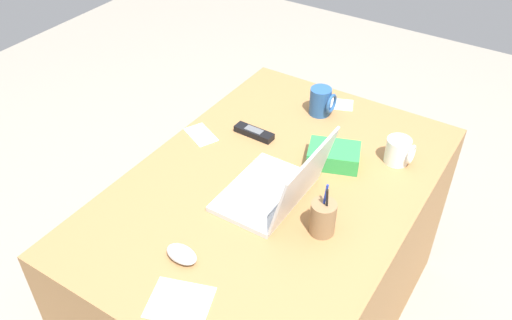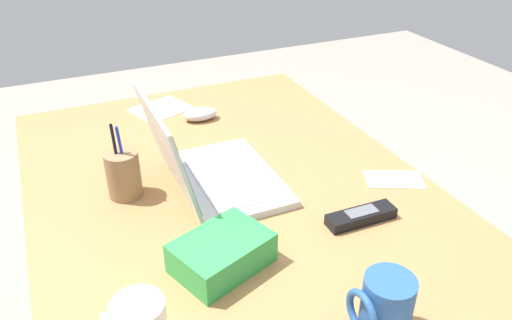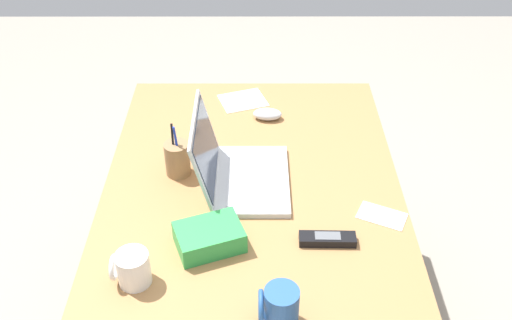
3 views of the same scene
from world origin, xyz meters
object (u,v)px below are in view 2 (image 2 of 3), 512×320
pen_holder (123,174)px  snack_bag (222,253)px  coffee_mug_tall (384,307)px  computer_mouse (200,114)px  laptop (208,169)px  cordless_phone (361,216)px

pen_holder → snack_bag: 0.34m
coffee_mug_tall → pen_holder: (0.56, 0.29, 0.00)m
pen_holder → computer_mouse: bearing=-42.6°
laptop → coffee_mug_tall: bearing=-168.0°
cordless_phone → pen_holder: size_ratio=0.87×
computer_mouse → pen_holder: (-0.31, 0.28, 0.04)m
computer_mouse → coffee_mug_tall: 0.87m
laptop → pen_holder: laptop is taller
laptop → computer_mouse: (0.35, -0.10, -0.03)m
computer_mouse → coffee_mug_tall: bearing=-175.2°
coffee_mug_tall → laptop: bearing=12.0°
snack_bag → cordless_phone: bearing=-88.0°
pen_holder → snack_bag: (-0.31, -0.12, -0.02)m
coffee_mug_tall → snack_bag: coffee_mug_tall is taller
coffee_mug_tall → pen_holder: 0.64m
coffee_mug_tall → snack_bag: bearing=35.4°
laptop → computer_mouse: size_ratio=3.23×
coffee_mug_tall → pen_holder: pen_holder is taller
pen_holder → laptop: bearing=-104.2°
computer_mouse → coffee_mug_tall: (-0.87, -0.01, 0.04)m
computer_mouse → pen_holder: size_ratio=0.57×
computer_mouse → snack_bag: size_ratio=0.58×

